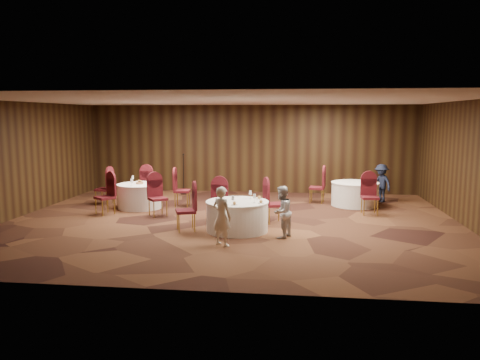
# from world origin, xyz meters

# --- Properties ---
(ground) EXTENTS (12.00, 12.00, 0.00)m
(ground) POSITION_xyz_m (0.00, 0.00, 0.00)
(ground) COLOR black
(ground) RESTS_ON ground
(room_shell) EXTENTS (12.00, 12.00, 12.00)m
(room_shell) POSITION_xyz_m (0.00, 0.00, 1.96)
(room_shell) COLOR silver
(room_shell) RESTS_ON ground
(table_main) EXTENTS (1.53, 1.53, 0.74)m
(table_main) POSITION_xyz_m (0.27, -0.98, 0.38)
(table_main) COLOR white
(table_main) RESTS_ON ground
(table_left) EXTENTS (1.38, 1.38, 0.74)m
(table_left) POSITION_xyz_m (-3.05, 1.55, 0.38)
(table_left) COLOR white
(table_left) RESTS_ON ground
(table_right) EXTENTS (1.47, 1.47, 0.74)m
(table_right) POSITION_xyz_m (3.53, 2.72, 0.38)
(table_right) COLOR white
(table_right) RESTS_ON ground
(chairs_main) EXTENTS (2.78, 1.89, 1.00)m
(chairs_main) POSITION_xyz_m (-0.06, -0.31, 0.50)
(chairs_main) COLOR #440E0D
(chairs_main) RESTS_ON ground
(chairs_left) EXTENTS (3.11, 3.02, 1.00)m
(chairs_left) POSITION_xyz_m (-3.05, 1.54, 0.50)
(chairs_left) COLOR #440E0D
(chairs_left) RESTS_ON ground
(chairs_right) EXTENTS (2.00, 2.21, 1.00)m
(chairs_right) POSITION_xyz_m (3.08, 2.24, 0.50)
(chairs_right) COLOR #440E0D
(chairs_right) RESTS_ON ground
(tabletop_main) EXTENTS (1.09, 1.00, 0.22)m
(tabletop_main) POSITION_xyz_m (0.43, -1.07, 0.84)
(tabletop_main) COLOR silver
(tabletop_main) RESTS_ON table_main
(tabletop_left) EXTENTS (0.81, 0.76, 0.22)m
(tabletop_left) POSITION_xyz_m (-3.05, 1.55, 0.82)
(tabletop_left) COLOR silver
(tabletop_left) RESTS_ON table_left
(tabletop_right) EXTENTS (0.08, 0.08, 0.22)m
(tabletop_right) POSITION_xyz_m (3.74, 2.43, 0.90)
(tabletop_right) COLOR silver
(tabletop_right) RESTS_ON table_right
(mic_stand) EXTENTS (0.24, 0.24, 1.46)m
(mic_stand) POSITION_xyz_m (-2.34, 4.21, 0.41)
(mic_stand) COLOR black
(mic_stand) RESTS_ON ground
(woman_a) EXTENTS (0.57, 0.51, 1.30)m
(woman_a) POSITION_xyz_m (0.11, -2.32, 0.65)
(woman_a) COLOR white
(woman_a) RESTS_ON ground
(woman_b) EXTENTS (0.67, 0.73, 1.21)m
(woman_b) POSITION_xyz_m (1.37, -1.49, 0.61)
(woman_b) COLOR silver
(woman_b) RESTS_ON ground
(man_c) EXTENTS (0.84, 0.92, 1.24)m
(man_c) POSITION_xyz_m (4.46, 3.47, 0.62)
(man_c) COLOR black
(man_c) RESTS_ON ground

